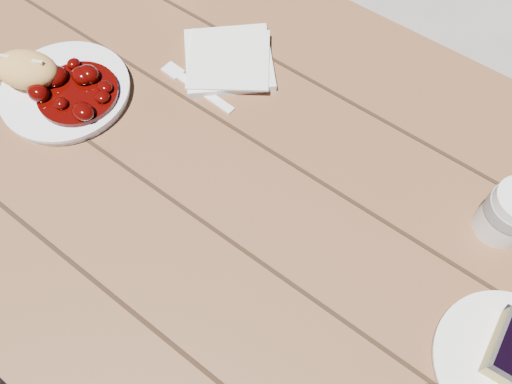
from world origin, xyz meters
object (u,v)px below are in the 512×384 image
Objects in this scene: bread_roll at (26,70)px; coffee_cup at (510,213)px; picnic_table at (310,277)px; main_plate at (66,92)px; dessert_plate at (509,366)px.

bread_roll is 1.21× the size of coffee_cup.
coffee_cup reaches higher than bread_roll.
bread_roll is at bearing -174.26° from picnic_table.
picnic_table is at bearing -138.75° from coffee_cup.
picnic_table is at bearing 5.74° from bread_roll.
main_plate is at bearing -163.29° from coffee_cup.
picnic_table is 22.49× the size of coffee_cup.
main_plate is at bearing -175.94° from picnic_table.
main_plate reaches higher than picnic_table.
picnic_table is 10.66× the size of dessert_plate.
main_plate is 2.37× the size of coffee_cup.
dessert_plate is at bearing 2.23° from main_plate.
dessert_plate is at bearing -0.90° from picnic_table.
bread_roll reaches higher than dessert_plate.
coffee_cup is at bearing 117.86° from dessert_plate.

